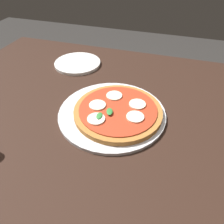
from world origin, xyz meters
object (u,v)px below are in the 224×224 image
object	(u,v)px
dining_table	(100,132)
pizza	(118,111)
serving_tray	(112,113)
plate_white	(78,63)

from	to	relation	value
dining_table	pizza	xyz separation A→B (m)	(-0.06, -0.02, 0.11)
serving_tray	pizza	bearing A→B (deg)	173.31
dining_table	plate_white	xyz separation A→B (m)	(0.23, -0.32, 0.10)
pizza	plate_white	distance (m)	0.43
plate_white	dining_table	bearing A→B (deg)	125.50
dining_table	plate_white	world-z (taller)	plate_white
pizza	plate_white	world-z (taller)	pizza
pizza	dining_table	bearing A→B (deg)	13.37
dining_table	pizza	size ratio (longest dim) A/B	4.68
serving_tray	plate_white	distance (m)	0.41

